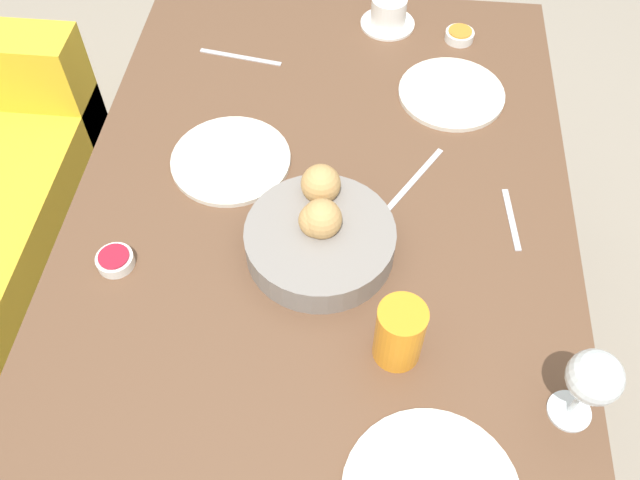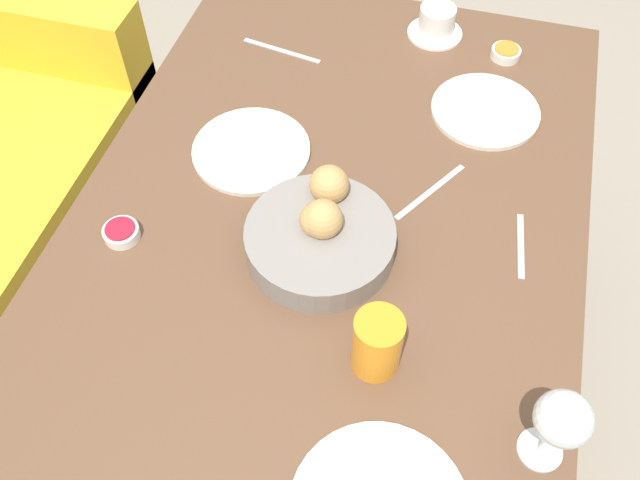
% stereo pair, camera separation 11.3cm
% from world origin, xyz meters
% --- Properties ---
extents(ground_plane, '(10.00, 10.00, 0.00)m').
position_xyz_m(ground_plane, '(0.00, 0.00, 0.00)').
color(ground_plane, gray).
extents(dining_table, '(1.52, 0.90, 0.72)m').
position_xyz_m(dining_table, '(0.00, 0.00, 0.63)').
color(dining_table, brown).
rests_on(dining_table, ground_plane).
extents(bread_basket, '(0.25, 0.25, 0.11)m').
position_xyz_m(bread_basket, '(0.02, -0.01, 0.76)').
color(bread_basket, gray).
rests_on(bread_basket, dining_table).
extents(plate_near_right, '(0.22, 0.22, 0.01)m').
position_xyz_m(plate_near_right, '(0.43, -0.24, 0.72)').
color(plate_near_right, silver).
rests_on(plate_near_right, dining_table).
extents(plate_far_center, '(0.23, 0.23, 0.01)m').
position_xyz_m(plate_far_center, '(0.20, 0.18, 0.72)').
color(plate_far_center, silver).
rests_on(plate_far_center, dining_table).
extents(juice_glass, '(0.07, 0.07, 0.12)m').
position_xyz_m(juice_glass, '(-0.17, -0.14, 0.78)').
color(juice_glass, orange).
rests_on(juice_glass, dining_table).
extents(wine_glass, '(0.08, 0.08, 0.16)m').
position_xyz_m(wine_glass, '(-0.24, -0.40, 0.83)').
color(wine_glass, silver).
rests_on(wine_glass, dining_table).
extents(coffee_cup, '(0.12, 0.12, 0.07)m').
position_xyz_m(coffee_cup, '(0.65, -0.10, 0.75)').
color(coffee_cup, white).
rests_on(coffee_cup, dining_table).
extents(jam_bowl_berry, '(0.06, 0.06, 0.02)m').
position_xyz_m(jam_bowl_berry, '(-0.05, 0.33, 0.73)').
color(jam_bowl_berry, white).
rests_on(jam_bowl_berry, dining_table).
extents(jam_bowl_honey, '(0.06, 0.06, 0.02)m').
position_xyz_m(jam_bowl_honey, '(0.61, -0.26, 0.73)').
color(jam_bowl_honey, white).
rests_on(jam_bowl_honey, dining_table).
extents(fork_silver, '(0.04, 0.18, 0.00)m').
position_xyz_m(fork_silver, '(0.50, 0.22, 0.72)').
color(fork_silver, '#B7B7BC').
rests_on(fork_silver, dining_table).
extents(knife_silver, '(0.16, 0.10, 0.00)m').
position_xyz_m(knife_silver, '(0.19, -0.17, 0.72)').
color(knife_silver, '#B7B7BC').
rests_on(knife_silver, dining_table).
extents(spoon_coffee, '(0.14, 0.03, 0.00)m').
position_xyz_m(spoon_coffee, '(0.11, -0.34, 0.72)').
color(spoon_coffee, '#B7B7BC').
rests_on(spoon_coffee, dining_table).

